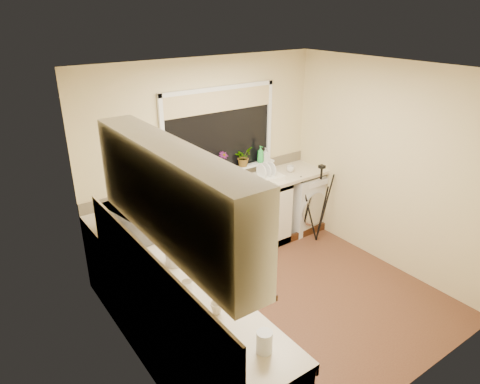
# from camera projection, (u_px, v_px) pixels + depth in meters

# --- Properties ---
(floor) EXTENTS (3.20, 3.20, 0.00)m
(floor) POSITION_uv_depth(u_px,v_px,m) (281.00, 301.00, 4.74)
(floor) COLOR brown
(floor) RESTS_ON ground
(ceiling) EXTENTS (3.20, 3.20, 0.00)m
(ceiling) POSITION_uv_depth(u_px,v_px,m) (291.00, 71.00, 3.77)
(ceiling) COLOR white
(ceiling) RESTS_ON ground
(wall_back) EXTENTS (3.20, 0.00, 3.20)m
(wall_back) POSITION_uv_depth(u_px,v_px,m) (206.00, 159.00, 5.38)
(wall_back) COLOR beige
(wall_back) RESTS_ON ground
(wall_front) EXTENTS (3.20, 0.00, 3.20)m
(wall_front) POSITION_uv_depth(u_px,v_px,m) (422.00, 269.00, 3.13)
(wall_front) COLOR beige
(wall_front) RESTS_ON ground
(wall_left) EXTENTS (0.00, 3.00, 3.00)m
(wall_left) POSITION_uv_depth(u_px,v_px,m) (131.00, 248.00, 3.40)
(wall_left) COLOR beige
(wall_left) RESTS_ON ground
(wall_right) EXTENTS (0.00, 3.00, 3.00)m
(wall_right) POSITION_uv_depth(u_px,v_px,m) (388.00, 167.00, 5.11)
(wall_right) COLOR beige
(wall_right) RESTS_ON ground
(base_cabinet_back) EXTENTS (2.55, 0.60, 0.86)m
(base_cabinet_back) POSITION_uv_depth(u_px,v_px,m) (198.00, 232.00, 5.29)
(base_cabinet_back) COLOR silver
(base_cabinet_back) RESTS_ON floor
(base_cabinet_left) EXTENTS (0.54, 2.40, 0.86)m
(base_cabinet_left) POSITION_uv_depth(u_px,v_px,m) (188.00, 334.00, 3.65)
(base_cabinet_left) COLOR silver
(base_cabinet_left) RESTS_ON floor
(worktop_back) EXTENTS (3.20, 0.60, 0.04)m
(worktop_back) POSITION_uv_depth(u_px,v_px,m) (219.00, 192.00, 5.29)
(worktop_back) COLOR beige
(worktop_back) RESTS_ON base_cabinet_back
(worktop_left) EXTENTS (0.60, 2.40, 0.04)m
(worktop_left) POSITION_uv_depth(u_px,v_px,m) (185.00, 290.00, 3.47)
(worktop_left) COLOR beige
(worktop_left) RESTS_ON base_cabinet_left
(upper_cabinet) EXTENTS (0.28, 1.90, 0.70)m
(upper_cabinet) POSITION_uv_depth(u_px,v_px,m) (171.00, 195.00, 2.92)
(upper_cabinet) COLOR silver
(upper_cabinet) RESTS_ON wall_left
(splashback_left) EXTENTS (0.02, 2.40, 0.45)m
(splashback_left) POSITION_uv_depth(u_px,v_px,m) (150.00, 276.00, 3.22)
(splashback_left) COLOR beige
(splashback_left) RESTS_ON wall_left
(splashback_back) EXTENTS (3.20, 0.02, 0.14)m
(splashback_back) POSITION_uv_depth(u_px,v_px,m) (207.00, 178.00, 5.47)
(splashback_back) COLOR beige
(splashback_back) RESTS_ON wall_back
(window_glass) EXTENTS (1.50, 0.02, 1.00)m
(window_glass) POSITION_uv_depth(u_px,v_px,m) (219.00, 131.00, 5.34)
(window_glass) COLOR black
(window_glass) RESTS_ON wall_back
(window_blind) EXTENTS (1.50, 0.02, 0.25)m
(window_blind) POSITION_uv_depth(u_px,v_px,m) (220.00, 101.00, 5.18)
(window_blind) COLOR tan
(window_blind) RESTS_ON wall_back
(windowsill) EXTENTS (1.60, 0.14, 0.03)m
(windowsill) POSITION_uv_depth(u_px,v_px,m) (222.00, 172.00, 5.51)
(windowsill) COLOR white
(windowsill) RESTS_ON wall_back
(sink) EXTENTS (0.82, 0.46, 0.03)m
(sink) POSITION_uv_depth(u_px,v_px,m) (233.00, 186.00, 5.38)
(sink) COLOR tan
(sink) RESTS_ON worktop_back
(faucet) EXTENTS (0.03, 0.03, 0.24)m
(faucet) POSITION_uv_depth(u_px,v_px,m) (225.00, 174.00, 5.47)
(faucet) COLOR silver
(faucet) RESTS_ON worktop_back
(washing_machine) EXTENTS (0.64, 0.62, 0.82)m
(washing_machine) POSITION_uv_depth(u_px,v_px,m) (299.00, 201.00, 6.20)
(washing_machine) COLOR silver
(washing_machine) RESTS_ON floor
(laptop) EXTENTS (0.36, 0.36, 0.21)m
(laptop) POSITION_uv_depth(u_px,v_px,m) (188.00, 195.00, 5.03)
(laptop) COLOR #A9A9B1
(laptop) RESTS_ON worktop_back
(kettle) EXTENTS (0.15, 0.15, 0.20)m
(kettle) POSITION_uv_depth(u_px,v_px,m) (174.00, 254.00, 3.75)
(kettle) COLOR silver
(kettle) RESTS_ON worktop_left
(dish_rack) EXTENTS (0.43, 0.34, 0.06)m
(dish_rack) POSITION_uv_depth(u_px,v_px,m) (267.00, 177.00, 5.61)
(dish_rack) COLOR white
(dish_rack) RESTS_ON worktop_back
(tripod) EXTENTS (0.57, 0.57, 1.09)m
(tripod) POSITION_uv_depth(u_px,v_px,m) (319.00, 204.00, 5.77)
(tripod) COLOR black
(tripod) RESTS_ON floor
(glass_jug) EXTENTS (0.11, 0.11, 0.16)m
(glass_jug) POSITION_uv_depth(u_px,v_px,m) (264.00, 342.00, 2.80)
(glass_jug) COLOR silver
(glass_jug) RESTS_ON worktop_left
(steel_jar) EXTENTS (0.08, 0.08, 0.11)m
(steel_jar) POSITION_uv_depth(u_px,v_px,m) (187.00, 288.00, 3.37)
(steel_jar) COLOR silver
(steel_jar) RESTS_ON worktop_left
(microwave) EXTENTS (0.49, 0.63, 0.32)m
(microwave) POSITION_uv_depth(u_px,v_px,m) (133.00, 221.00, 4.19)
(microwave) COLOR silver
(microwave) RESTS_ON worktop_left
(plant_a) EXTENTS (0.16, 0.12, 0.27)m
(plant_a) POSITION_uv_depth(u_px,v_px,m) (181.00, 170.00, 5.13)
(plant_a) COLOR #999999
(plant_a) RESTS_ON windowsill
(plant_c) EXTENTS (0.15, 0.15, 0.24)m
(plant_c) POSITION_uv_depth(u_px,v_px,m) (223.00, 161.00, 5.46)
(plant_c) COLOR #999999
(plant_c) RESTS_ON windowsill
(plant_d) EXTENTS (0.29, 0.27, 0.25)m
(plant_d) POSITION_uv_depth(u_px,v_px,m) (243.00, 157.00, 5.61)
(plant_d) COLOR #999999
(plant_d) RESTS_ON windowsill
(soap_bottle_green) EXTENTS (0.09, 0.09, 0.23)m
(soap_bottle_green) POSITION_uv_depth(u_px,v_px,m) (260.00, 154.00, 5.75)
(soap_bottle_green) COLOR green
(soap_bottle_green) RESTS_ON windowsill
(soap_bottle_clear) EXTENTS (0.09, 0.10, 0.18)m
(soap_bottle_clear) POSITION_uv_depth(u_px,v_px,m) (265.00, 154.00, 5.81)
(soap_bottle_clear) COLOR #999999
(soap_bottle_clear) RESTS_ON windowsill
(cup_back) EXTENTS (0.12, 0.12, 0.09)m
(cup_back) POSITION_uv_depth(u_px,v_px,m) (290.00, 169.00, 5.87)
(cup_back) COLOR silver
(cup_back) RESTS_ON worktop_back
(cup_left) EXTENTS (0.10, 0.10, 0.09)m
(cup_left) POSITION_uv_depth(u_px,v_px,m) (217.00, 308.00, 3.17)
(cup_left) COLOR beige
(cup_left) RESTS_ON worktop_left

